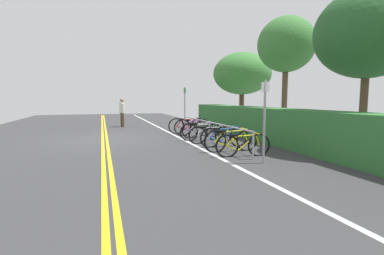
{
  "coord_description": "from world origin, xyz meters",
  "views": [
    {
      "loc": [
        11.87,
        -0.08,
        1.67
      ],
      "look_at": [
        3.41,
        2.67,
        0.73
      ],
      "focal_mm": 26.0,
      "sensor_mm": 36.0,
      "label": 1
    }
  ],
  "objects": [
    {
      "name": "tree_mid",
      "position": [
        1.17,
        7.79,
        4.01
      ],
      "size": [
        2.52,
        2.52,
        5.26
      ],
      "color": "brown",
      "rests_on": "ground_plane"
    },
    {
      "name": "tree_near_left",
      "position": [
        -3.59,
        8.17,
        3.16
      ],
      "size": [
        3.53,
        3.53,
        4.45
      ],
      "color": "#473323",
      "rests_on": "ground_plane"
    },
    {
      "name": "hedge_backdrop",
      "position": [
        3.56,
        6.12,
        0.65
      ],
      "size": [
        15.48,
        1.13,
        1.3
      ],
      "primitive_type": "cube",
      "color": "#2D6B30",
      "rests_on": "ground_plane"
    },
    {
      "name": "ground_plane",
      "position": [
        0.0,
        0.0,
        -0.03
      ],
      "size": [
        38.14,
        12.6,
        0.05
      ],
      "primitive_type": "cube",
      "color": "#353538"
    },
    {
      "name": "bicycle_7",
      "position": [
        4.83,
        3.75,
        0.33
      ],
      "size": [
        0.46,
        1.64,
        0.71
      ],
      "color": "black",
      "rests_on": "ground_plane"
    },
    {
      "name": "centre_line_yellow_outer",
      "position": [
        0.0,
        0.08,
        0.0
      ],
      "size": [
        34.32,
        0.1,
        0.0
      ],
      "primitive_type": "cube",
      "color": "gold",
      "rests_on": "ground_plane"
    },
    {
      "name": "bicycle_5",
      "position": [
        3.19,
        3.92,
        0.34
      ],
      "size": [
        0.46,
        1.79,
        0.73
      ],
      "color": "black",
      "rests_on": "ground_plane"
    },
    {
      "name": "bicycle_4",
      "position": [
        2.38,
        3.72,
        0.32
      ],
      "size": [
        0.46,
        1.64,
        0.7
      ],
      "color": "black",
      "rests_on": "ground_plane"
    },
    {
      "name": "bicycle_3",
      "position": [
        1.61,
        3.67,
        0.35
      ],
      "size": [
        0.47,
        1.75,
        0.74
      ],
      "color": "black",
      "rests_on": "ground_plane"
    },
    {
      "name": "sign_post_near",
      "position": [
        -1.94,
        4.01,
        1.35
      ],
      "size": [
        0.36,
        0.06,
        2.25
      ],
      "color": "gray",
      "rests_on": "ground_plane"
    },
    {
      "name": "pedestrian",
      "position": [
        -4.76,
        1.05,
        0.96
      ],
      "size": [
        0.48,
        0.32,
        1.67
      ],
      "color": "#4C3826",
      "rests_on": "ground_plane"
    },
    {
      "name": "bike_rack",
      "position": [
        2.06,
        3.8,
        0.6
      ],
      "size": [
        6.53,
        0.05,
        0.79
      ],
      "color": "#9EA0A5",
      "rests_on": "ground_plane"
    },
    {
      "name": "bicycle_1",
      "position": [
        0.15,
        3.79,
        0.37
      ],
      "size": [
        0.66,
        1.65,
        0.79
      ],
      "color": "black",
      "rests_on": "ground_plane"
    },
    {
      "name": "bicycle_0",
      "position": [
        -0.6,
        3.76,
        0.37
      ],
      "size": [
        0.53,
        1.8,
        0.79
      ],
      "color": "black",
      "rests_on": "ground_plane"
    },
    {
      "name": "tree_far_right",
      "position": [
        5.44,
        7.48,
        3.57
      ],
      "size": [
        3.04,
        3.04,
        4.91
      ],
      "color": "brown",
      "rests_on": "ground_plane"
    },
    {
      "name": "bike_lane_stripe_white",
      "position": [
        0.0,
        3.03,
        0.0
      ],
      "size": [
        34.32,
        0.12,
        0.0
      ],
      "primitive_type": "cube",
      "color": "white",
      "rests_on": "ground_plane"
    },
    {
      "name": "centre_line_yellow_inner",
      "position": [
        0.0,
        -0.08,
        0.0
      ],
      "size": [
        34.32,
        0.1,
        0.0
      ],
      "primitive_type": "cube",
      "color": "gold",
      "rests_on": "ground_plane"
    },
    {
      "name": "sign_post_far",
      "position": [
        5.77,
        3.83,
        1.29
      ],
      "size": [
        0.36,
        0.06,
        2.13
      ],
      "color": "gray",
      "rests_on": "ground_plane"
    },
    {
      "name": "bicycle_6",
      "position": [
        4.06,
        3.76,
        0.35
      ],
      "size": [
        0.46,
        1.81,
        0.75
      ],
      "color": "black",
      "rests_on": "ground_plane"
    },
    {
      "name": "bicycle_2",
      "position": [
        0.82,
        3.91,
        0.33
      ],
      "size": [
        0.46,
        1.7,
        0.71
      ],
      "color": "black",
      "rests_on": "ground_plane"
    }
  ]
}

